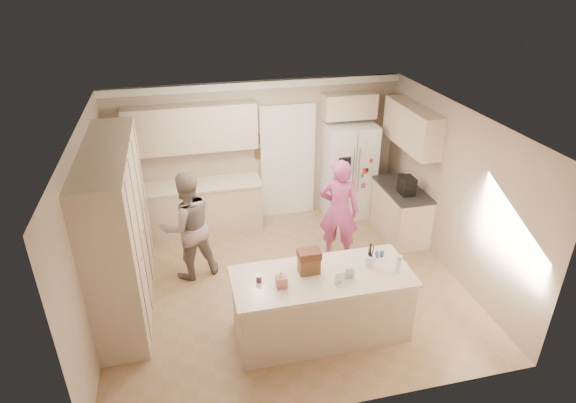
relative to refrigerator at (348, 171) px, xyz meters
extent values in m
cube|color=#9C795E|center=(-1.66, -1.99, -0.91)|extent=(5.20, 4.60, 0.02)
cube|color=white|center=(-1.66, -1.99, 1.71)|extent=(5.20, 4.60, 0.02)
cube|color=#B4A18C|center=(-1.66, 0.32, 0.40)|extent=(5.20, 0.02, 2.60)
cube|color=#B4A18C|center=(-1.66, -4.30, 0.40)|extent=(5.20, 0.02, 2.60)
cube|color=#B4A18C|center=(-4.27, -1.99, 0.40)|extent=(0.02, 4.60, 2.60)
cube|color=#B4A18C|center=(0.95, -1.99, 0.40)|extent=(0.02, 4.60, 2.60)
cube|color=white|center=(-1.66, 0.27, 1.63)|extent=(5.20, 0.08, 0.12)
cube|color=beige|center=(-3.96, -1.79, 0.28)|extent=(0.60, 2.60, 2.35)
cube|color=beige|center=(-2.81, 0.01, -0.46)|extent=(2.20, 0.60, 0.88)
cube|color=beige|center=(-2.81, 0.00, 0.00)|extent=(2.24, 0.63, 0.04)
cube|color=beige|center=(-2.81, 0.14, 1.00)|extent=(2.20, 0.35, 0.80)
cube|color=black|center=(-1.11, 0.29, 0.15)|extent=(0.90, 0.06, 2.10)
cube|color=white|center=(-1.11, 0.26, 0.15)|extent=(1.02, 0.03, 2.22)
cube|color=brown|center=(-1.64, 0.28, 0.65)|extent=(0.15, 0.02, 0.20)
cube|color=brown|center=(-1.64, 0.28, 0.38)|extent=(0.15, 0.02, 0.20)
cube|color=white|center=(0.00, 0.00, 0.00)|extent=(0.92, 0.73, 1.80)
cube|color=gray|center=(0.00, -0.35, 0.00)|extent=(0.02, 0.02, 1.78)
cube|color=black|center=(-0.22, -0.37, 0.25)|extent=(0.22, 0.03, 0.35)
cylinder|color=silver|center=(-0.05, -0.37, 0.15)|extent=(0.02, 0.02, 0.85)
cylinder|color=silver|center=(0.05, -0.37, 0.15)|extent=(0.02, 0.02, 0.85)
cube|color=beige|center=(-0.01, 0.14, 1.20)|extent=(0.95, 0.35, 0.45)
cube|color=beige|center=(0.64, -0.99, -0.46)|extent=(0.60, 1.20, 0.88)
cube|color=#2D2B28|center=(0.63, -0.99, 0.00)|extent=(0.63, 1.24, 0.04)
cube|color=beige|center=(0.77, -0.79, 1.05)|extent=(0.35, 1.50, 0.70)
cube|color=black|center=(0.59, -1.19, 0.17)|extent=(0.22, 0.28, 0.30)
cube|color=beige|center=(-1.46, -3.09, -0.46)|extent=(2.20, 0.90, 0.88)
cube|color=beige|center=(-1.46, -3.09, 0.00)|extent=(2.28, 0.96, 0.05)
cylinder|color=white|center=(-0.81, -3.04, 0.10)|extent=(0.13, 0.13, 0.15)
cube|color=#D2797E|center=(-2.01, -3.19, 0.10)|extent=(0.13, 0.13, 0.14)
cone|color=white|center=(-2.01, -3.19, 0.20)|extent=(0.08, 0.08, 0.08)
cube|color=brown|center=(-1.61, -2.99, 0.14)|extent=(0.26, 0.18, 0.22)
cube|color=#592D1E|center=(-1.61, -2.99, 0.30)|extent=(0.28, 0.20, 0.10)
cylinder|color=#59263F|center=(-2.26, -3.04, 0.07)|extent=(0.07, 0.07, 0.09)
cube|color=white|center=(-1.31, -3.29, 0.11)|extent=(0.12, 0.06, 0.16)
cube|color=silver|center=(-1.16, -3.24, 0.11)|extent=(0.12, 0.05, 0.16)
cylinder|color=silver|center=(-0.51, -3.24, 0.14)|extent=(0.07, 0.07, 0.24)
cylinder|color=#3A509A|center=(-0.64, -2.87, 0.07)|extent=(0.05, 0.05, 0.09)
cylinder|color=#3A509A|center=(-0.57, -2.87, 0.07)|extent=(0.05, 0.05, 0.09)
imported|color=gray|center=(-3.04, -1.35, -0.03)|extent=(1.00, 0.87, 1.74)
imported|color=#BE47A3|center=(-0.67, -1.42, -0.03)|extent=(0.75, 0.65, 1.74)
camera|label=1|loc=(-3.02, -7.79, 3.60)|focal=30.00mm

